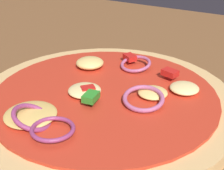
% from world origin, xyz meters
% --- Properties ---
extents(dining_table, '(1.45, 0.89, 0.03)m').
position_xyz_m(dining_table, '(0.00, 0.00, 0.01)').
color(dining_table, brown).
rests_on(dining_table, ground).
extents(pizza, '(0.28, 0.28, 0.03)m').
position_xyz_m(pizza, '(-0.01, -0.00, 0.04)').
color(pizza, tan).
rests_on(pizza, dining_table).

